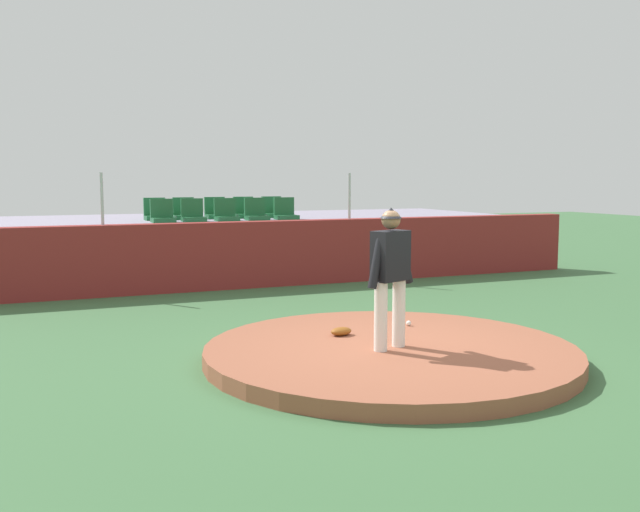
% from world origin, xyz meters
% --- Properties ---
extents(ground_plane, '(60.00, 60.00, 0.00)m').
position_xyz_m(ground_plane, '(0.00, 0.00, 0.00)').
color(ground_plane, '#3E683E').
extents(pitchers_mound, '(4.66, 4.66, 0.19)m').
position_xyz_m(pitchers_mound, '(0.00, 0.00, 0.10)').
color(pitchers_mound, '#98543B').
rests_on(pitchers_mound, ground_plane).
extents(pitcher, '(0.79, 0.41, 1.73)m').
position_xyz_m(pitcher, '(-0.08, -0.12, 1.20)').
color(pitcher, white).
rests_on(pitcher, pitchers_mound).
extents(baseball, '(0.07, 0.07, 0.07)m').
position_xyz_m(baseball, '(0.82, 0.97, 0.23)').
color(baseball, white).
rests_on(baseball, pitchers_mound).
extents(fielding_glove, '(0.33, 0.25, 0.11)m').
position_xyz_m(fielding_glove, '(-0.32, 0.77, 0.25)').
color(fielding_glove, brown).
rests_on(fielding_glove, pitchers_mound).
extents(brick_barrier, '(16.29, 0.40, 1.38)m').
position_xyz_m(brick_barrier, '(0.00, 6.48, 0.69)').
color(brick_barrier, maroon).
rests_on(brick_barrier, ground_plane).
extents(fence_post_left, '(0.06, 0.06, 1.00)m').
position_xyz_m(fence_post_left, '(-2.75, 6.48, 1.88)').
color(fence_post_left, silver).
rests_on(fence_post_left, brick_barrier).
extents(fence_post_right, '(0.06, 0.06, 1.00)m').
position_xyz_m(fence_post_right, '(2.48, 6.48, 1.88)').
color(fence_post_right, silver).
rests_on(fence_post_right, brick_barrier).
extents(bleacher_platform, '(14.56, 4.35, 1.33)m').
position_xyz_m(bleacher_platform, '(0.00, 9.33, 0.67)').
color(bleacher_platform, '#91889E').
rests_on(bleacher_platform, ground_plane).
extents(stadium_chair_0, '(0.48, 0.44, 0.50)m').
position_xyz_m(stadium_chair_0, '(-1.39, 7.66, 1.49)').
color(stadium_chair_0, '#1E6335').
rests_on(stadium_chair_0, bleacher_platform).
extents(stadium_chair_1, '(0.48, 0.44, 0.50)m').
position_xyz_m(stadium_chair_1, '(-0.73, 7.66, 1.49)').
color(stadium_chair_1, '#1E6335').
rests_on(stadium_chair_1, bleacher_platform).
extents(stadium_chair_2, '(0.48, 0.44, 0.50)m').
position_xyz_m(stadium_chair_2, '(0.01, 7.66, 1.49)').
color(stadium_chair_2, '#1E6335').
rests_on(stadium_chair_2, bleacher_platform).
extents(stadium_chair_3, '(0.48, 0.44, 0.50)m').
position_xyz_m(stadium_chair_3, '(0.72, 7.69, 1.49)').
color(stadium_chair_3, '#1E6335').
rests_on(stadium_chair_3, bleacher_platform).
extents(stadium_chair_4, '(0.48, 0.44, 0.50)m').
position_xyz_m(stadium_chair_4, '(1.42, 7.68, 1.49)').
color(stadium_chair_4, '#1E6335').
rests_on(stadium_chair_4, bleacher_platform).
extents(stadium_chair_5, '(0.48, 0.44, 0.50)m').
position_xyz_m(stadium_chair_5, '(-1.39, 8.56, 1.49)').
color(stadium_chair_5, '#1E6335').
rests_on(stadium_chair_5, bleacher_platform).
extents(stadium_chair_6, '(0.48, 0.44, 0.50)m').
position_xyz_m(stadium_chair_6, '(-0.72, 8.58, 1.49)').
color(stadium_chair_6, '#1E6335').
rests_on(stadium_chair_6, bleacher_platform).
extents(stadium_chair_7, '(0.48, 0.44, 0.50)m').
position_xyz_m(stadium_chair_7, '(0.02, 8.60, 1.49)').
color(stadium_chair_7, '#1E6335').
rests_on(stadium_chair_7, bleacher_platform).
extents(stadium_chair_8, '(0.48, 0.44, 0.50)m').
position_xyz_m(stadium_chair_8, '(0.71, 8.59, 1.49)').
color(stadium_chair_8, '#1E6335').
rests_on(stadium_chair_8, bleacher_platform).
extents(stadium_chair_9, '(0.48, 0.44, 0.50)m').
position_xyz_m(stadium_chair_9, '(1.42, 8.57, 1.49)').
color(stadium_chair_9, '#1E6335').
rests_on(stadium_chair_9, bleacher_platform).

